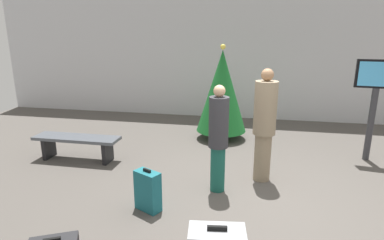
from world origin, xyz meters
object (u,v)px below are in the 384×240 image
at_px(flight_info_kiosk, 375,93).
at_px(holiday_tree, 222,91).
at_px(traveller_0, 264,123).
at_px(traveller_1, 218,137).
at_px(suitcase_0, 148,191).
at_px(waiting_bench, 77,142).

bearing_deg(flight_info_kiosk, holiday_tree, 165.76).
height_order(traveller_0, traveller_1, traveller_0).
height_order(holiday_tree, flight_info_kiosk, holiday_tree).
bearing_deg(traveller_1, suitcase_0, -139.01).
distance_m(traveller_0, suitcase_0, 2.17).
relative_size(flight_info_kiosk, traveller_1, 1.16).
xyz_separation_m(waiting_bench, traveller_1, (2.85, -0.72, 0.53)).
bearing_deg(suitcase_0, traveller_1, 40.99).
xyz_separation_m(holiday_tree, traveller_0, (0.92, -2.06, -0.15)).
bearing_deg(suitcase_0, flight_info_kiosk, 35.73).
height_order(holiday_tree, suitcase_0, holiday_tree).
xyz_separation_m(waiting_bench, suitcase_0, (1.96, -1.50, -0.08)).
bearing_deg(flight_info_kiosk, suitcase_0, -144.27).
relative_size(holiday_tree, traveller_0, 1.16).
bearing_deg(waiting_bench, suitcase_0, -37.37).
xyz_separation_m(traveller_0, suitcase_0, (-1.58, -1.30, -0.71)).
relative_size(holiday_tree, waiting_bench, 1.30).
distance_m(holiday_tree, traveller_0, 2.26).
xyz_separation_m(holiday_tree, waiting_bench, (-2.63, -1.87, -0.78)).
height_order(flight_info_kiosk, waiting_bench, flight_info_kiosk).
distance_m(waiting_bench, traveller_0, 3.61).
distance_m(holiday_tree, suitcase_0, 3.54).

